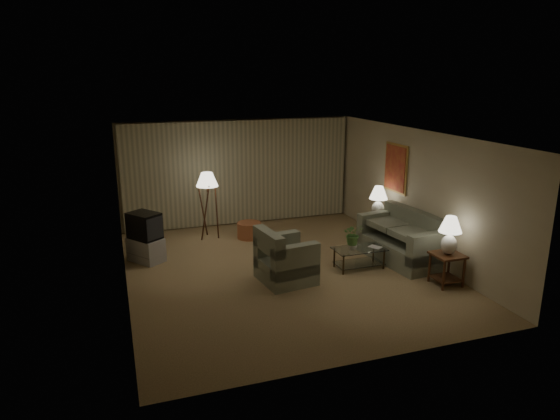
% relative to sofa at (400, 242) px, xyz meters
% --- Properties ---
extents(ground, '(7.00, 7.00, 0.00)m').
position_rel_sofa_xyz_m(ground, '(-2.50, 0.31, -0.42)').
color(ground, tan).
rests_on(ground, ground).
extents(room_shell, '(6.04, 7.02, 2.72)m').
position_rel_sofa_xyz_m(room_shell, '(-2.48, 1.82, 1.33)').
color(room_shell, beige).
rests_on(room_shell, ground).
extents(sofa, '(2.10, 1.38, 0.83)m').
position_rel_sofa_xyz_m(sofa, '(0.00, 0.00, 0.00)').
color(sofa, gray).
rests_on(sofa, ground).
extents(armchair, '(1.22, 1.18, 0.82)m').
position_rel_sofa_xyz_m(armchair, '(-2.62, -0.24, -0.01)').
color(armchair, gray).
rests_on(armchair, ground).
extents(side_table_near, '(0.53, 0.53, 0.60)m').
position_rel_sofa_xyz_m(side_table_near, '(0.15, -1.35, -0.01)').
color(side_table_near, '#3C1F10').
rests_on(side_table_near, ground).
extents(side_table_far, '(0.50, 0.42, 0.60)m').
position_rel_sofa_xyz_m(side_table_far, '(0.15, 1.25, -0.02)').
color(side_table_far, '#3C1F10').
rests_on(side_table_far, ground).
extents(table_lamp_near, '(0.42, 0.42, 0.72)m').
position_rel_sofa_xyz_m(table_lamp_near, '(0.15, -1.35, 0.61)').
color(table_lamp_near, silver).
rests_on(table_lamp_near, side_table_near).
extents(table_lamp_far, '(0.42, 0.42, 0.73)m').
position_rel_sofa_xyz_m(table_lamp_far, '(0.15, 1.25, 0.61)').
color(table_lamp_far, silver).
rests_on(table_lamp_far, side_table_far).
extents(coffee_table, '(1.04, 0.56, 0.41)m').
position_rel_sofa_xyz_m(coffee_table, '(-1.01, -0.10, -0.14)').
color(coffee_table, silver).
rests_on(coffee_table, ground).
extents(tv_cabinet, '(1.16, 1.15, 0.50)m').
position_rel_sofa_xyz_m(tv_cabinet, '(-5.05, 1.69, -0.17)').
color(tv_cabinet, '#A6A6A9').
rests_on(tv_cabinet, ground).
extents(crt_tv, '(1.07, 1.06, 0.55)m').
position_rel_sofa_xyz_m(crt_tv, '(-5.05, 1.69, 0.36)').
color(crt_tv, black).
rests_on(crt_tv, tv_cabinet).
extents(floor_lamp, '(0.52, 0.52, 1.59)m').
position_rel_sofa_xyz_m(floor_lamp, '(-3.51, 2.77, 0.42)').
color(floor_lamp, '#3C1F10').
rests_on(floor_lamp, ground).
extents(ottoman, '(0.75, 0.75, 0.38)m').
position_rel_sofa_xyz_m(ottoman, '(-2.60, 2.46, -0.23)').
color(ottoman, '#AF673B').
rests_on(ottoman, ground).
extents(vase, '(0.21, 0.21, 0.17)m').
position_rel_sofa_xyz_m(vase, '(-1.16, -0.10, 0.08)').
color(vase, white).
rests_on(vase, coffee_table).
extents(flowers, '(0.48, 0.44, 0.44)m').
position_rel_sofa_xyz_m(flowers, '(-1.16, -0.10, 0.39)').
color(flowers, '#4B7D37').
rests_on(flowers, vase).
extents(book, '(0.28, 0.30, 0.02)m').
position_rel_sofa_xyz_m(book, '(-0.76, -0.20, 0.01)').
color(book, olive).
rests_on(book, coffee_table).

